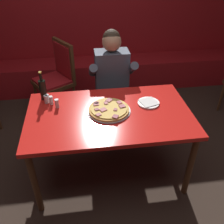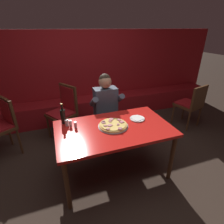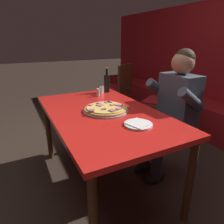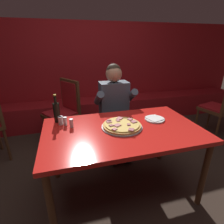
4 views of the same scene
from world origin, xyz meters
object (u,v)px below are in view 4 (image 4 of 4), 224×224
diner_seated_blue_shirt (115,108)px  dining_chair_far_right (65,108)px  plate_white_paper (155,119)px  beer_bottle (57,112)px  main_dining_table (123,135)px  pizza (122,125)px  shaker_parmesan (71,124)px  shaker_oregano (60,121)px  shaker_red_pepper_flakes (65,122)px  shaker_black_pepper (61,121)px  dining_chair_side_aisle (221,106)px

diner_seated_blue_shirt → dining_chair_far_right: bearing=141.5°
plate_white_paper → beer_bottle: beer_bottle is taller
main_dining_table → pizza: size_ratio=3.77×
beer_bottle → diner_seated_blue_shirt: bearing=25.4°
shaker_parmesan → diner_seated_blue_shirt: size_ratio=0.07×
pizza → shaker_oregano: shaker_oregano is taller
main_dining_table → shaker_oregano: 0.64m
pizza → shaker_red_pepper_flakes: size_ratio=4.62×
shaker_red_pepper_flakes → pizza: bearing=-19.9°
shaker_parmesan → shaker_black_pepper: bearing=134.7°
beer_bottle → shaker_black_pepper: beer_bottle is taller
beer_bottle → plate_white_paper: bearing=-12.8°
shaker_black_pepper → shaker_red_pepper_flakes: bearing=-41.5°
plate_white_paper → shaker_parmesan: bearing=176.4°
dining_chair_far_right → dining_chair_side_aisle: size_ratio=1.09×
main_dining_table → pizza: pizza is taller
shaker_black_pepper → dining_chair_far_right: (0.03, 0.95, -0.21)m
dining_chair_side_aisle → main_dining_table: bearing=-160.1°
shaker_black_pepper → pizza: bearing=-21.6°
dining_chair_far_right → shaker_black_pepper: bearing=-92.0°
plate_white_paper → shaker_parmesan: (-0.87, 0.05, 0.03)m
shaker_black_pepper → diner_seated_blue_shirt: size_ratio=0.07×
shaker_black_pepper → shaker_parmesan: same height
shaker_parmesan → dining_chair_far_right: size_ratio=0.09×
shaker_oregano → main_dining_table: bearing=-22.9°
pizza → shaker_red_pepper_flakes: bearing=160.1°
shaker_black_pepper → shaker_oregano: size_ratio=1.00×
shaker_oregano → dining_chair_side_aisle: size_ratio=0.09×
diner_seated_blue_shirt → dining_chair_far_right: diner_seated_blue_shirt is taller
plate_white_paper → beer_bottle: bearing=167.2°
shaker_black_pepper → dining_chair_side_aisle: size_ratio=0.09×
main_dining_table → shaker_black_pepper: bearing=155.9°
shaker_oregano → diner_seated_blue_shirt: 0.83m
shaker_oregano → dining_chair_side_aisle: dining_chair_side_aisle is taller
dining_chair_side_aisle → shaker_parmesan: bearing=-167.2°
beer_bottle → shaker_black_pepper: size_ratio=3.40×
pizza → dining_chair_far_right: size_ratio=0.39×
main_dining_table → dining_chair_side_aisle: 2.09m
plate_white_paper → dining_chair_side_aisle: (1.56, 0.61, -0.22)m
shaker_parmesan → diner_seated_blue_shirt: (0.60, 0.52, -0.09)m
shaker_oregano → diner_seated_blue_shirt: size_ratio=0.07×
shaker_parmesan → dining_chair_side_aisle: bearing=12.8°
shaker_black_pepper → beer_bottle: bearing=116.4°
plate_white_paper → shaker_red_pepper_flakes: bearing=172.8°
shaker_parmesan → beer_bottle: bearing=127.5°
main_dining_table → beer_bottle: bearing=151.3°
shaker_oregano → dining_chair_far_right: bearing=87.3°
plate_white_paper → dining_chair_far_right: dining_chair_far_right is taller
pizza → diner_seated_blue_shirt: diner_seated_blue_shirt is taller
main_dining_table → shaker_parmesan: 0.51m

